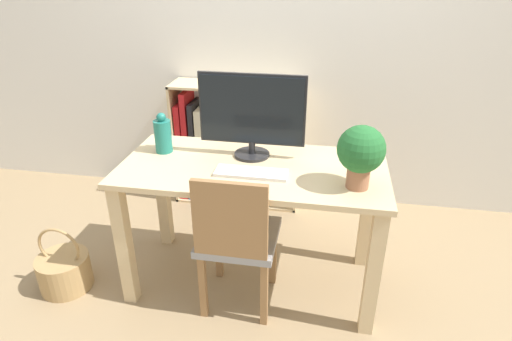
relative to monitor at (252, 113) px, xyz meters
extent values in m
plane|color=#997F5B|center=(0.03, -0.13, -1.00)|extent=(10.00, 10.00, 0.00)
cube|color=silver|center=(0.03, 0.97, 0.30)|extent=(8.00, 0.05, 2.60)
cube|color=#D8BC8C|center=(0.03, -0.13, -0.26)|extent=(1.39, 0.67, 0.03)
cube|color=#D8BC8C|center=(-0.61, -0.41, -0.64)|extent=(0.07, 0.07, 0.73)
cube|color=#D8BC8C|center=(0.67, -0.41, -0.64)|extent=(0.07, 0.07, 0.73)
cube|color=#D8BC8C|center=(-0.61, 0.15, -0.64)|extent=(0.07, 0.07, 0.73)
cube|color=#D8BC8C|center=(0.67, 0.15, -0.64)|extent=(0.07, 0.07, 0.73)
cylinder|color=#232326|center=(0.00, 0.00, -0.24)|extent=(0.19, 0.19, 0.02)
cylinder|color=#232326|center=(0.00, 0.00, -0.20)|extent=(0.04, 0.04, 0.07)
cube|color=#232326|center=(0.00, 0.00, 0.02)|extent=(0.57, 0.02, 0.38)
cube|color=black|center=(0.00, 0.00, 0.02)|extent=(0.55, 0.03, 0.36)
cube|color=silver|center=(0.04, -0.23, -0.24)|extent=(0.37, 0.12, 0.02)
cylinder|color=#1E7266|center=(-0.50, -0.03, -0.16)|extent=(0.09, 0.09, 0.18)
sphere|color=#1E7266|center=(-0.50, -0.03, -0.05)|extent=(0.05, 0.05, 0.05)
cylinder|color=#9E6647|center=(0.56, -0.27, -0.19)|extent=(0.11, 0.11, 0.11)
sphere|color=#23662D|center=(0.56, -0.27, -0.05)|extent=(0.22, 0.22, 0.22)
cube|color=gray|center=(-0.02, -0.30, -0.59)|extent=(0.40, 0.40, 0.04)
cube|color=olive|center=(-0.02, -0.48, -0.37)|extent=(0.36, 0.03, 0.40)
cube|color=olive|center=(-0.18, -0.46, -0.80)|extent=(0.04, 0.04, 0.40)
cube|color=olive|center=(0.15, -0.46, -0.80)|extent=(0.04, 0.04, 0.40)
cube|color=olive|center=(-0.18, -0.13, -0.80)|extent=(0.04, 0.04, 0.40)
cube|color=olive|center=(0.15, -0.13, -0.80)|extent=(0.04, 0.04, 0.40)
cube|color=#D8BC8C|center=(-0.73, 0.80, -0.54)|extent=(0.02, 0.28, 0.93)
cube|color=#D8BC8C|center=(0.20, 0.80, -0.54)|extent=(0.02, 0.28, 0.93)
cube|color=#D8BC8C|center=(-0.27, 0.80, -0.99)|extent=(0.94, 0.28, 0.02)
cube|color=#D8BC8C|center=(-0.27, 0.80, -0.08)|extent=(0.94, 0.28, 0.02)
cube|color=#D8BC8C|center=(-0.27, 0.80, -0.54)|extent=(0.91, 0.28, 0.02)
cube|color=red|center=(-0.68, 0.80, -0.84)|extent=(0.06, 0.24, 0.29)
cube|color=navy|center=(-0.61, 0.80, -0.84)|extent=(0.06, 0.24, 0.29)
cube|color=beige|center=(-0.55, 0.80, -0.85)|extent=(0.04, 0.24, 0.28)
cube|color=navy|center=(-0.49, 0.80, -0.82)|extent=(0.04, 0.24, 0.33)
cube|color=#2D7F38|center=(-0.42, 0.80, -0.86)|extent=(0.07, 0.24, 0.25)
cube|color=red|center=(-0.69, 0.80, -0.38)|extent=(0.04, 0.24, 0.30)
cube|color=red|center=(-0.64, 0.80, -0.33)|extent=(0.04, 0.24, 0.40)
cube|color=black|center=(-0.59, 0.80, -0.37)|extent=(0.04, 0.24, 0.32)
cube|color=beige|center=(-0.53, 0.80, -0.39)|extent=(0.06, 0.24, 0.27)
cylinder|color=tan|center=(-1.04, -0.38, -0.90)|extent=(0.29, 0.29, 0.20)
torus|color=tan|center=(-1.04, -0.38, -0.73)|extent=(0.25, 0.02, 0.25)
camera|label=1|loc=(0.40, -2.11, 0.72)|focal=30.00mm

